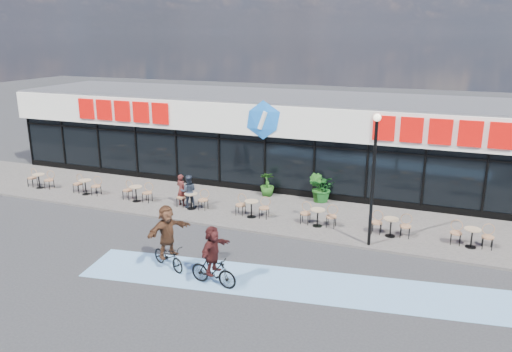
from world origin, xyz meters
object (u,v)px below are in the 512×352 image
at_px(potted_plant_left, 267,184).
at_px(potted_plant_mid, 323,188).
at_px(patron_left, 181,190).
at_px(patron_right, 188,191).
at_px(lamp_post, 374,169).
at_px(bistro_set_0, 40,179).
at_px(potted_plant_right, 317,188).
at_px(cyclist_a, 213,259).

bearing_deg(potted_plant_left, potted_plant_mid, 2.09).
bearing_deg(patron_left, patron_right, 178.21).
distance_m(lamp_post, potted_plant_mid, 5.60).
distance_m(bistro_set_0, potted_plant_mid, 14.50).
bearing_deg(potted_plant_right, patron_left, -154.23).
distance_m(potted_plant_mid, cyclist_a, 9.16).
height_order(potted_plant_mid, potted_plant_right, potted_plant_right).
xyz_separation_m(potted_plant_left, cyclist_a, (1.39, -8.95, 0.23)).
bearing_deg(patron_right, potted_plant_right, -176.18).
bearing_deg(patron_left, potted_plant_left, -125.19).
xyz_separation_m(bistro_set_0, patron_left, (8.18, 0.20, 0.29)).
bearing_deg(potted_plant_mid, patron_left, -154.72).
bearing_deg(potted_plant_right, potted_plant_left, -179.46).
relative_size(potted_plant_left, potted_plant_mid, 0.89).
bearing_deg(potted_plant_left, bistro_set_0, -165.60).
height_order(lamp_post, potted_plant_mid, lamp_post).
bearing_deg(potted_plant_left, cyclist_a, -81.18).
height_order(potted_plant_left, cyclist_a, cyclist_a).
xyz_separation_m(patron_left, patron_right, (0.44, -0.13, 0.02)).
distance_m(bistro_set_0, potted_plant_right, 14.20).
distance_m(potted_plant_right, patron_left, 6.34).
xyz_separation_m(potted_plant_right, patron_right, (-5.27, -2.89, 0.09)).
xyz_separation_m(potted_plant_mid, patron_left, (-6.00, -2.83, 0.07)).
height_order(bistro_set_0, potted_plant_left, potted_plant_left).
bearing_deg(potted_plant_mid, potted_plant_right, -165.10).
bearing_deg(potted_plant_right, potted_plant_mid, 14.90).
bearing_deg(potted_plant_right, bistro_set_0, -168.00).
bearing_deg(potted_plant_right, patron_right, -151.30).
bearing_deg(potted_plant_left, patron_left, -139.77).
distance_m(potted_plant_left, potted_plant_mid, 2.78).
relative_size(patron_right, cyclist_a, 0.75).
height_order(lamp_post, patron_right, lamp_post).
xyz_separation_m(potted_plant_right, patron_left, (-5.71, -2.76, 0.07)).
relative_size(potted_plant_mid, cyclist_a, 0.66).
height_order(lamp_post, potted_plant_left, lamp_post).
height_order(patron_left, patron_right, patron_right).
xyz_separation_m(potted_plant_left, patron_right, (-2.79, -2.86, 0.16)).
bearing_deg(potted_plant_right, lamp_post, -53.40).
distance_m(lamp_post, patron_left, 9.20).
xyz_separation_m(patron_left, cyclist_a, (4.62, -6.22, 0.08)).
bearing_deg(patron_left, bistro_set_0, 15.95).
relative_size(lamp_post, patron_left, 3.35).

